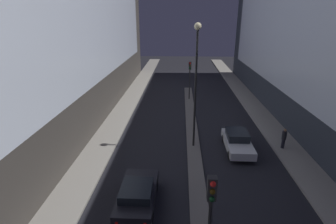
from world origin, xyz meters
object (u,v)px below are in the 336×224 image
(traffic_light_mid, at_px, (190,72))
(car_left_lane, at_px, (138,194))
(traffic_light_near, at_px, (211,208))
(pedestrian_on_right_sidewalk, at_px, (284,138))
(car_right_lane, at_px, (237,141))
(street_lamp, at_px, (196,69))

(traffic_light_mid, bearing_deg, car_left_lane, -99.69)
(traffic_light_near, xyz_separation_m, pedestrian_on_right_sidewalk, (6.94, 11.20, -2.53))
(car_left_lane, distance_m, car_right_lane, 9.49)
(street_lamp, bearing_deg, car_left_lane, -115.29)
(street_lamp, bearing_deg, traffic_light_near, -90.00)
(traffic_light_near, height_order, car_right_lane, traffic_light_near)
(car_left_lane, bearing_deg, pedestrian_on_right_sidewalk, 34.21)
(traffic_light_near, height_order, car_left_lane, traffic_light_near)
(traffic_light_near, relative_size, car_right_lane, 1.04)
(car_right_lane, bearing_deg, car_left_lane, -134.90)
(traffic_light_near, bearing_deg, street_lamp, 90.00)
(car_right_lane, bearing_deg, pedestrian_on_right_sidewalk, 4.31)
(car_left_lane, xyz_separation_m, pedestrian_on_right_sidewalk, (10.29, 6.99, 0.26))
(street_lamp, distance_m, pedestrian_on_right_sidewalk, 8.71)
(pedestrian_on_right_sidewalk, bearing_deg, traffic_light_near, -121.77)
(street_lamp, distance_m, car_left_lane, 9.59)
(traffic_light_mid, xyz_separation_m, pedestrian_on_right_sidewalk, (6.94, -12.62, -2.53))
(street_lamp, bearing_deg, traffic_light_mid, 90.00)
(car_left_lane, distance_m, pedestrian_on_right_sidewalk, 12.44)
(car_right_lane, bearing_deg, traffic_light_mid, 104.57)
(traffic_light_near, xyz_separation_m, street_lamp, (0.00, 11.30, 2.72))
(traffic_light_near, height_order, pedestrian_on_right_sidewalk, traffic_light_near)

